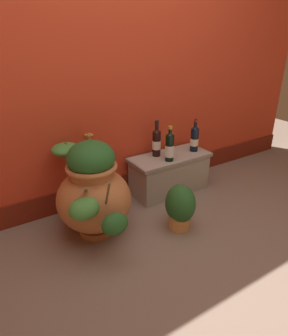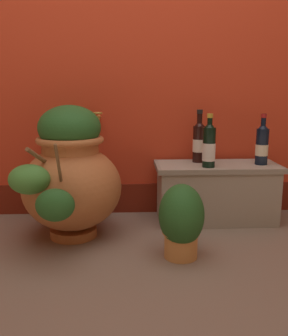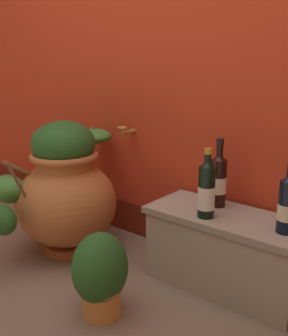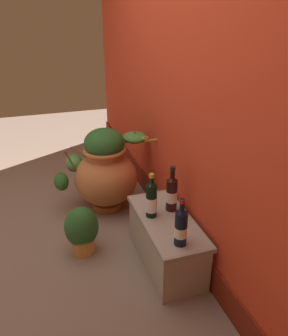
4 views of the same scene
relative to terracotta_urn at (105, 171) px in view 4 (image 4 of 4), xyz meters
name	(u,v)px [view 4 (image 4 of 4)]	position (x,y,z in m)	size (l,w,h in m)	color
ground_plane	(27,248)	(0.40, -0.68, -0.34)	(7.00, 7.00, 0.00)	#7A6656
back_wall	(186,59)	(0.40, 0.51, 0.95)	(4.40, 0.33, 2.60)	red
terracotta_urn	(105,171)	(0.00, 0.00, 0.00)	(0.54, 0.82, 0.72)	#B26638
stone_ledge	(166,239)	(0.85, 0.23, -0.15)	(0.74, 0.33, 0.35)	#9E9384
wine_bottle_left	(181,226)	(1.11, 0.21, 0.14)	(0.08, 0.08, 0.30)	black
wine_bottle_middle	(172,192)	(0.75, 0.30, 0.15)	(0.08, 0.08, 0.32)	black
wine_bottle_right	(151,199)	(0.78, 0.15, 0.14)	(0.08, 0.08, 0.31)	black
potted_shrub	(82,230)	(0.56, -0.29, -0.16)	(0.22, 0.24, 0.37)	#D68E4C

